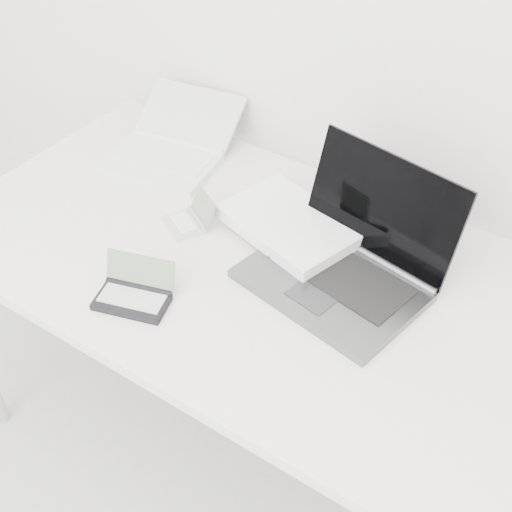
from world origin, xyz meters
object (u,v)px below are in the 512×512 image
Objects in this scene: laptop_large at (322,246)px; palmtop_charcoal at (134,294)px; netbook_open_white at (170,149)px; desk at (277,287)px.

laptop_large is 3.13× the size of palmtop_charcoal.
desk is at bearing -34.54° from netbook_open_white.
netbook_open_white is 0.55m from palmtop_charcoal.
netbook_open_white reaches higher than desk.
palmtop_charcoal is (-0.26, -0.34, -0.02)m from laptop_large.
palmtop_charcoal reaches higher than desk.
desk is at bearing -113.53° from laptop_large.
laptop_large is at bearing 56.60° from desk.
laptop_large reaches higher than desk.
desk is 0.32m from palmtop_charcoal.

